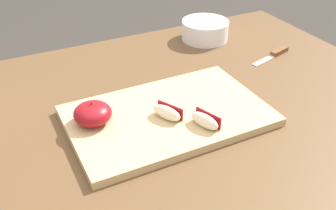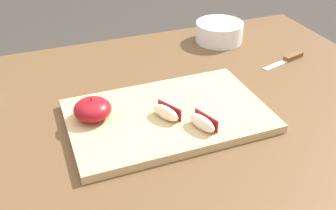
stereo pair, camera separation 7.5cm
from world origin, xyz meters
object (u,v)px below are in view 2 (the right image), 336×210
at_px(cutting_board, 168,116).
at_px(ceramic_fruit_bowl, 219,31).
at_px(apple_wedge_right, 202,123).
at_px(apple_wedge_middle, 166,112).
at_px(apple_half_skin_up, 93,109).
at_px(paring_knife, 290,58).

xyz_separation_m(cutting_board, ceramic_fruit_bowl, (0.32, 0.36, 0.02)).
relative_size(apple_wedge_right, apple_wedge_middle, 1.01).
relative_size(apple_half_skin_up, paring_knife, 0.53).
height_order(cutting_board, apple_half_skin_up, apple_half_skin_up).
bearing_deg(apple_half_skin_up, apple_wedge_middle, -21.73).
height_order(apple_wedge_right, apple_wedge_middle, same).
bearing_deg(apple_wedge_right, cutting_board, 118.61).
distance_m(apple_half_skin_up, apple_wedge_middle, 0.16).
bearing_deg(paring_knife, cutting_board, -160.82).
distance_m(cutting_board, apple_wedge_middle, 0.04).
relative_size(cutting_board, apple_wedge_right, 6.02).
height_order(apple_half_skin_up, ceramic_fruit_bowl, apple_half_skin_up).
xyz_separation_m(apple_wedge_middle, paring_knife, (0.47, 0.18, -0.03)).
bearing_deg(cutting_board, apple_wedge_right, -61.39).
bearing_deg(apple_wedge_right, ceramic_fruit_bowl, 58.72).
height_order(cutting_board, apple_wedge_middle, apple_wedge_middle).
bearing_deg(ceramic_fruit_bowl, cutting_board, -131.44).
distance_m(apple_half_skin_up, apple_wedge_right, 0.25).
height_order(apple_half_skin_up, apple_wedge_middle, apple_half_skin_up).
xyz_separation_m(paring_knife, ceramic_fruit_bowl, (-0.14, 0.20, 0.03)).
relative_size(apple_wedge_right, ceramic_fruit_bowl, 0.50).
bearing_deg(paring_knife, apple_wedge_middle, -159.02).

